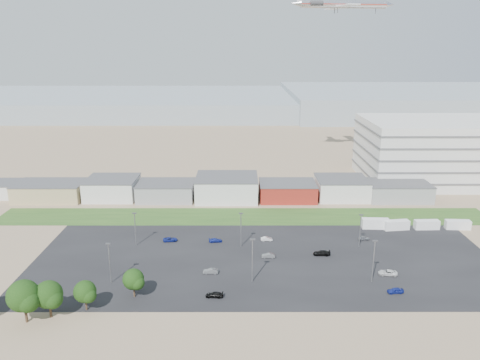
{
  "coord_description": "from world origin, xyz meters",
  "views": [
    {
      "loc": [
        -1.38,
        -91.54,
        54.07
      ],
      "look_at": [
        -1.25,
        22.0,
        21.12
      ],
      "focal_mm": 35.0,
      "sensor_mm": 36.0,
      "label": 1
    }
  ],
  "objects_px": {
    "airliner": "(343,4)",
    "parked_car_9": "(170,239)",
    "parked_car_7": "(268,255)",
    "parked_car_3": "(214,295)",
    "parked_car_4": "(211,271)",
    "parked_car_8": "(364,238)",
    "parked_car_2": "(395,290)",
    "parked_car_6": "(215,240)",
    "parked_car_0": "(388,273)",
    "box_trailer_a": "(375,223)",
    "parked_car_10": "(86,294)",
    "parked_car_12": "(322,253)",
    "parked_car_11": "(267,239)"
  },
  "relations": [
    {
      "from": "parked_car_8",
      "to": "parked_car_9",
      "type": "height_order",
      "value": "parked_car_9"
    },
    {
      "from": "airliner",
      "to": "parked_car_9",
      "type": "distance_m",
      "value": 122.33
    },
    {
      "from": "box_trailer_a",
      "to": "parked_car_11",
      "type": "height_order",
      "value": "box_trailer_a"
    },
    {
      "from": "parked_car_0",
      "to": "parked_car_9",
      "type": "relative_size",
      "value": 1.12
    },
    {
      "from": "parked_car_4",
      "to": "parked_car_8",
      "type": "distance_m",
      "value": 47.36
    },
    {
      "from": "parked_car_11",
      "to": "parked_car_2",
      "type": "bearing_deg",
      "value": -139.03
    },
    {
      "from": "parked_car_6",
      "to": "parked_car_8",
      "type": "bearing_deg",
      "value": -94.81
    },
    {
      "from": "box_trailer_a",
      "to": "parked_car_7",
      "type": "bearing_deg",
      "value": -145.95
    },
    {
      "from": "parked_car_4",
      "to": "parked_car_10",
      "type": "distance_m",
      "value": 29.39
    },
    {
      "from": "parked_car_4",
      "to": "parked_car_7",
      "type": "xyz_separation_m",
      "value": [
        14.73,
        8.85,
        -0.03
      ]
    },
    {
      "from": "box_trailer_a",
      "to": "parked_car_9",
      "type": "height_order",
      "value": "box_trailer_a"
    },
    {
      "from": "parked_car_3",
      "to": "parked_car_4",
      "type": "relative_size",
      "value": 1.06
    },
    {
      "from": "parked_car_2",
      "to": "parked_car_9",
      "type": "bearing_deg",
      "value": -122.68
    },
    {
      "from": "parked_car_0",
      "to": "parked_car_12",
      "type": "bearing_deg",
      "value": -121.21
    },
    {
      "from": "airliner",
      "to": "parked_car_3",
      "type": "height_order",
      "value": "airliner"
    },
    {
      "from": "box_trailer_a",
      "to": "parked_car_6",
      "type": "distance_m",
      "value": 49.51
    },
    {
      "from": "airliner",
      "to": "parked_car_12",
      "type": "distance_m",
      "value": 114.26
    },
    {
      "from": "parked_car_9",
      "to": "parked_car_0",
      "type": "bearing_deg",
      "value": -116.78
    },
    {
      "from": "parked_car_3",
      "to": "parked_car_8",
      "type": "height_order",
      "value": "parked_car_3"
    },
    {
      "from": "parked_car_10",
      "to": "parked_car_7",
      "type": "bearing_deg",
      "value": -57.72
    },
    {
      "from": "parked_car_8",
      "to": "parked_car_12",
      "type": "height_order",
      "value": "parked_car_12"
    },
    {
      "from": "box_trailer_a",
      "to": "parked_car_7",
      "type": "distance_m",
      "value": 39.65
    },
    {
      "from": "parked_car_2",
      "to": "parked_car_7",
      "type": "bearing_deg",
      "value": -128.49
    },
    {
      "from": "parked_car_0",
      "to": "parked_car_12",
      "type": "distance_m",
      "value": 18.07
    },
    {
      "from": "parked_car_10",
      "to": "parked_car_12",
      "type": "relative_size",
      "value": 0.94
    },
    {
      "from": "parked_car_6",
      "to": "parked_car_2",
      "type": "bearing_deg",
      "value": -130.72
    },
    {
      "from": "box_trailer_a",
      "to": "parked_car_9",
      "type": "distance_m",
      "value": 62.16
    },
    {
      "from": "parked_car_3",
      "to": "parked_car_2",
      "type": "bearing_deg",
      "value": 96.87
    },
    {
      "from": "parked_car_7",
      "to": "parked_car_12",
      "type": "bearing_deg",
      "value": 98.71
    },
    {
      "from": "parked_car_10",
      "to": "parked_car_3",
      "type": "bearing_deg",
      "value": -83.67
    },
    {
      "from": "airliner",
      "to": "parked_car_6",
      "type": "distance_m",
      "value": 116.66
    },
    {
      "from": "parked_car_8",
      "to": "parked_car_6",
      "type": "bearing_deg",
      "value": 85.45
    },
    {
      "from": "parked_car_9",
      "to": "parked_car_10",
      "type": "xyz_separation_m",
      "value": [
        -14.6,
        -30.31,
        0.05
      ]
    },
    {
      "from": "parked_car_4",
      "to": "parked_car_9",
      "type": "relative_size",
      "value": 0.92
    },
    {
      "from": "parked_car_4",
      "to": "parked_car_7",
      "type": "distance_m",
      "value": 17.18
    },
    {
      "from": "parked_car_2",
      "to": "parked_car_12",
      "type": "xyz_separation_m",
      "value": [
        -13.35,
        19.75,
        0.03
      ]
    },
    {
      "from": "airliner",
      "to": "parked_car_10",
      "type": "xyz_separation_m",
      "value": [
        -76.83,
        -109.5,
        -69.39
      ]
    },
    {
      "from": "parked_car_2",
      "to": "parked_car_7",
      "type": "height_order",
      "value": "parked_car_2"
    },
    {
      "from": "parked_car_0",
      "to": "parked_car_2",
      "type": "bearing_deg",
      "value": 1.17
    },
    {
      "from": "airliner",
      "to": "parked_car_12",
      "type": "relative_size",
      "value": 9.8
    },
    {
      "from": "airliner",
      "to": "parked_car_0",
      "type": "relative_size",
      "value": 9.66
    },
    {
      "from": "parked_car_4",
      "to": "parked_car_11",
      "type": "relative_size",
      "value": 1.12
    },
    {
      "from": "parked_car_0",
      "to": "parked_car_12",
      "type": "relative_size",
      "value": 1.01
    },
    {
      "from": "parked_car_0",
      "to": "box_trailer_a",
      "type": "bearing_deg",
      "value": 176.8
    },
    {
      "from": "parked_car_8",
      "to": "parked_car_11",
      "type": "relative_size",
      "value": 0.99
    },
    {
      "from": "parked_car_0",
      "to": "parked_car_11",
      "type": "bearing_deg",
      "value": -119.4
    },
    {
      "from": "parked_car_11",
      "to": "parked_car_0",
      "type": "bearing_deg",
      "value": -128.39
    },
    {
      "from": "parked_car_7",
      "to": "parked_car_9",
      "type": "height_order",
      "value": "parked_car_7"
    },
    {
      "from": "airliner",
      "to": "parked_car_9",
      "type": "height_order",
      "value": "airliner"
    },
    {
      "from": "parked_car_2",
      "to": "parked_car_9",
      "type": "distance_m",
      "value": 62.28
    }
  ]
}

